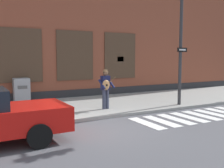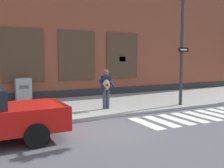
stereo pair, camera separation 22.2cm
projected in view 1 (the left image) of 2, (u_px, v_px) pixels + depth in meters
name	position (u px, v px, depth m)	size (l,w,h in m)	color
ground_plane	(102.00, 129.00, 8.63)	(160.00, 160.00, 0.00)	#4C4C51
sidewalk	(65.00, 108.00, 12.03)	(28.00, 5.24, 0.13)	gray
building_backdrop	(40.00, 26.00, 15.65)	(28.00, 4.06, 8.57)	brown
crosswalk	(195.00, 116.00, 10.53)	(5.20, 1.90, 0.01)	silver
busker	(106.00, 87.00, 11.36)	(0.73, 0.56, 1.72)	#33384C
traffic_light	(197.00, 19.00, 11.34)	(0.60, 2.72, 5.75)	#2D2D30
utility_box	(22.00, 90.00, 13.13)	(0.76, 0.67, 1.21)	gray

